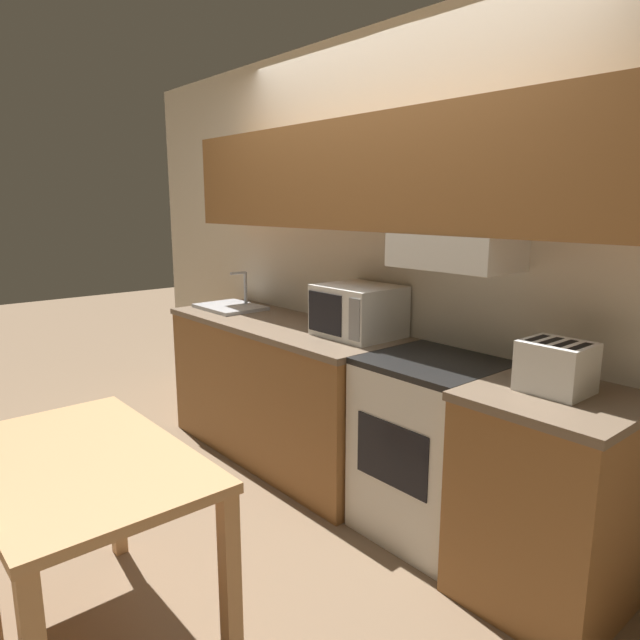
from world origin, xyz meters
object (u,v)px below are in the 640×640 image
Objects in this scene: microwave at (358,311)px; dining_table at (81,486)px; stove_range at (431,448)px; toaster at (556,367)px; sink_basin at (230,306)px.

microwave is 0.40× the size of dining_table.
stove_range reaches higher than dining_table.
microwave is at bearing 99.49° from dining_table.
stove_range is 0.80m from toaster.
stove_range is 3.39× the size of toaster.
microwave is (-0.60, 0.08, 0.58)m from stove_range.
microwave is 1.18m from sink_basin.
toaster reaches higher than stove_range.
toaster is 1.82m from dining_table.
microwave is at bearing 4.96° from sink_basin.
toaster is at bearing -0.37° from stove_range.
sink_basin is (-1.17, -0.10, -0.12)m from microwave.
stove_range is at bearing 179.63° from toaster.
sink_basin is (-2.36, -0.02, -0.08)m from toaster.
microwave reaches higher than stove_range.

